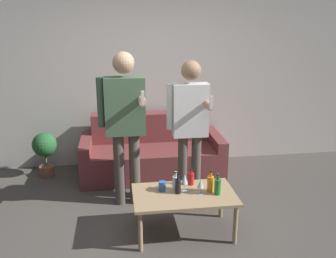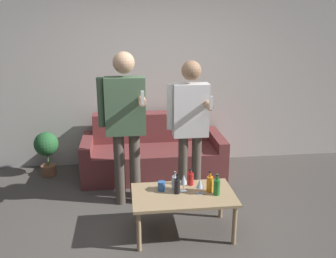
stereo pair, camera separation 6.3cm
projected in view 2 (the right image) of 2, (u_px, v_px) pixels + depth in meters
name	position (u px, v px, depth m)	size (l,w,h in m)	color
ground_plane	(161.00, 247.00, 3.60)	(16.00, 16.00, 0.00)	#514C47
wall_back	(145.00, 72.00, 5.33)	(8.00, 0.06, 2.70)	silver
couch	(153.00, 154.00, 5.20)	(1.91, 0.83, 0.81)	brown
coffee_table	(183.00, 198.00, 3.72)	(1.02, 0.61, 0.44)	tan
bottle_orange	(210.00, 184.00, 3.73)	(0.07, 0.07, 0.22)	orange
bottle_green	(177.00, 186.00, 3.69)	(0.06, 0.06, 0.20)	black
bottle_dark	(190.00, 178.00, 3.89)	(0.07, 0.07, 0.18)	#B21E1E
bottle_yellow	(175.00, 182.00, 3.78)	(0.07, 0.07, 0.19)	silver
bottle_red	(217.00, 187.00, 3.66)	(0.06, 0.06, 0.22)	#23752D
wine_glass_near	(184.00, 180.00, 3.72)	(0.07, 0.07, 0.18)	silver
wine_glass_far	(200.00, 184.00, 3.68)	(0.08, 0.08, 0.15)	silver
cup_on_table	(162.00, 186.00, 3.76)	(0.08, 0.08, 0.10)	#3366B2
person_standing_left	(125.00, 118.00, 4.15)	(0.52, 0.45, 1.77)	brown
person_standing_right	(190.00, 120.00, 4.24)	(0.47, 0.42, 1.67)	brown
potted_plant	(47.00, 148.00, 5.10)	(0.33, 0.33, 0.62)	#936042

